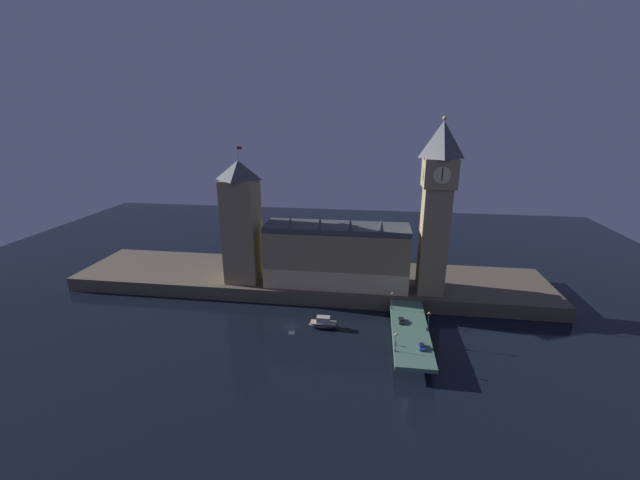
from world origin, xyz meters
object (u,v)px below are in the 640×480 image
at_px(car_northbound_lead, 401,320).
at_px(street_lamp_far, 392,299).
at_px(street_lamp_mid, 429,319).
at_px(victoria_tower, 242,222).
at_px(car_southbound_lead, 422,347).
at_px(boat_upstream, 323,324).
at_px(pedestrian_near_rail, 396,343).
at_px(street_lamp_near, 396,340).
at_px(clock_tower, 437,205).
at_px(pedestrian_mid_walk, 427,329).

height_order(car_northbound_lead, street_lamp_far, street_lamp_far).
relative_size(car_northbound_lead, street_lamp_mid, 0.66).
xyz_separation_m(car_northbound_lead, street_lamp_far, (-3.23, 10.01, 3.85)).
distance_m(victoria_tower, street_lamp_mid, 88.34).
bearing_deg(street_lamp_far, street_lamp_mid, -50.56).
relative_size(car_southbound_lead, boat_upstream, 0.39).
xyz_separation_m(pedestrian_near_rail, street_lamp_mid, (11.71, 11.30, 3.66)).
bearing_deg(boat_upstream, victoria_tower, 145.42).
xyz_separation_m(victoria_tower, car_southbound_lead, (75.01, -45.44, -27.26)).
height_order(car_southbound_lead, street_lamp_near, street_lamp_near).
bearing_deg(car_northbound_lead, car_southbound_lead, -71.01).
bearing_deg(car_southbound_lead, street_lamp_mid, 74.61).
distance_m(car_southbound_lead, street_lamp_mid, 12.77).
distance_m(car_northbound_lead, boat_upstream, 29.71).
height_order(car_northbound_lead, street_lamp_near, street_lamp_near).
bearing_deg(street_lamp_far, car_southbound_lead, -71.44).
relative_size(clock_tower, street_lamp_near, 10.61).
height_order(car_southbound_lead, street_lamp_mid, street_lamp_mid).
bearing_deg(car_northbound_lead, boat_upstream, 177.22).
bearing_deg(street_lamp_mid, pedestrian_near_rail, -136.02).
bearing_deg(street_lamp_mid, street_lamp_near, -129.44).
bearing_deg(boat_upstream, street_lamp_near, -38.61).
xyz_separation_m(car_northbound_lead, pedestrian_mid_walk, (8.48, -5.15, 0.21)).
bearing_deg(pedestrian_mid_walk, street_lamp_far, 127.68).
bearing_deg(street_lamp_far, street_lamp_near, -90.00).
distance_m(pedestrian_near_rail, street_lamp_near, 4.83).
xyz_separation_m(clock_tower, pedestrian_near_rail, (-15.89, -43.13, -37.87)).
height_order(victoria_tower, car_southbound_lead, victoria_tower).
distance_m(car_northbound_lead, car_southbound_lead, 17.38).
relative_size(victoria_tower, boat_upstream, 5.34).
relative_size(pedestrian_near_rail, street_lamp_near, 0.24).
distance_m(street_lamp_mid, street_lamp_far, 19.06).
height_order(clock_tower, street_lamp_mid, clock_tower).
height_order(victoria_tower, street_lamp_near, victoria_tower).
distance_m(pedestrian_near_rail, street_lamp_mid, 16.67).
xyz_separation_m(street_lamp_far, boat_upstream, (-26.11, -8.59, -8.30)).
xyz_separation_m(clock_tower, street_lamp_mid, (-4.19, -31.83, -34.21)).
distance_m(car_southbound_lead, pedestrian_mid_walk, 11.63).
bearing_deg(street_lamp_near, boat_upstream, 141.39).
relative_size(street_lamp_near, street_lamp_far, 0.95).
height_order(victoria_tower, boat_upstream, victoria_tower).
distance_m(street_lamp_near, street_lamp_far, 29.44).
height_order(pedestrian_near_rail, pedestrian_mid_walk, pedestrian_near_rail).
height_order(clock_tower, street_lamp_near, clock_tower).
bearing_deg(street_lamp_mid, car_southbound_lead, -105.39).
bearing_deg(victoria_tower, boat_upstream, -34.58).
distance_m(car_southbound_lead, street_lamp_near, 10.05).
bearing_deg(pedestrian_near_rail, car_southbound_lead, -2.85).
height_order(car_southbound_lead, pedestrian_mid_walk, pedestrian_mid_walk).
bearing_deg(street_lamp_far, pedestrian_near_rail, -89.12).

